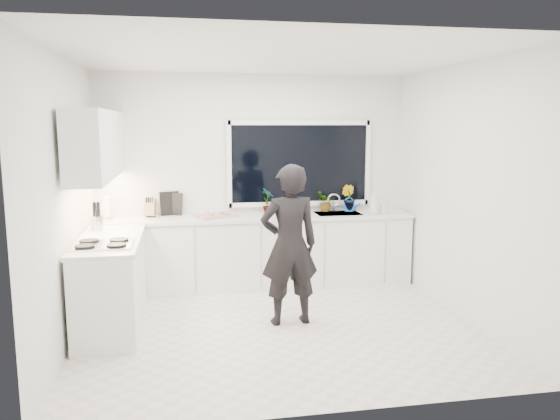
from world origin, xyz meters
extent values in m
cube|color=beige|center=(0.00, 0.00, -0.01)|extent=(4.00, 3.50, 0.02)
cube|color=white|center=(0.00, 1.76, 1.35)|extent=(4.00, 0.02, 2.70)
cube|color=white|center=(-2.01, 0.00, 1.35)|extent=(0.02, 3.50, 2.70)
cube|color=white|center=(2.01, 0.00, 1.35)|extent=(0.02, 3.50, 2.70)
cube|color=white|center=(0.00, 0.00, 2.71)|extent=(4.00, 3.50, 0.02)
cube|color=black|center=(0.60, 1.73, 1.55)|extent=(1.80, 0.02, 1.00)
cube|color=white|center=(0.00, 1.45, 0.44)|extent=(3.92, 0.58, 0.88)
cube|color=white|center=(-1.67, 0.35, 0.44)|extent=(0.58, 1.60, 0.88)
cube|color=silver|center=(0.00, 1.44, 0.90)|extent=(3.94, 0.62, 0.04)
cube|color=silver|center=(-1.67, 0.35, 0.90)|extent=(0.62, 1.60, 0.04)
cube|color=white|center=(-1.79, 0.70, 1.85)|extent=(0.34, 2.10, 0.70)
cube|color=silver|center=(1.05, 1.45, 0.87)|extent=(0.58, 0.42, 0.14)
cylinder|color=silver|center=(1.05, 1.65, 1.03)|extent=(0.03, 0.03, 0.22)
cube|color=black|center=(-1.69, 0.00, 0.94)|extent=(0.56, 0.48, 0.03)
imported|color=black|center=(0.14, 0.09, 0.83)|extent=(0.64, 0.44, 1.67)
cube|color=#B6B7BB|center=(-0.51, 1.42, 0.94)|extent=(0.57, 0.50, 0.03)
cube|color=red|center=(-0.51, 1.42, 0.95)|extent=(0.52, 0.44, 0.01)
cylinder|color=blue|center=(1.25, 1.61, 0.98)|extent=(0.18, 0.18, 0.13)
cylinder|color=white|center=(-1.85, 1.55, 1.05)|extent=(0.13, 0.13, 0.26)
cube|color=brown|center=(-1.33, 1.59, 1.03)|extent=(0.15, 0.13, 0.22)
cylinder|color=silver|center=(-1.85, 0.80, 1.00)|extent=(0.17, 0.17, 0.16)
cube|color=black|center=(-1.03, 1.69, 1.06)|extent=(0.21, 0.11, 0.28)
cube|color=black|center=(-1.09, 1.69, 1.07)|extent=(0.24, 0.10, 0.30)
imported|color=#26662D|center=(0.15, 1.61, 1.08)|extent=(0.18, 0.21, 0.33)
imported|color=#26662D|center=(0.45, 1.61, 1.09)|extent=(0.24, 0.24, 0.34)
imported|color=#26662D|center=(0.93, 1.61, 1.05)|extent=(0.30, 0.31, 0.26)
imported|color=#26662D|center=(1.24, 1.61, 1.09)|extent=(0.23, 0.24, 0.34)
imported|color=#D8BF66|center=(1.49, 1.30, 1.08)|extent=(0.16, 0.16, 0.32)
imported|color=#D8BF66|center=(1.63, 1.30, 1.01)|extent=(0.11, 0.11, 0.18)
camera|label=1|loc=(-0.94, -5.28, 2.06)|focal=35.00mm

